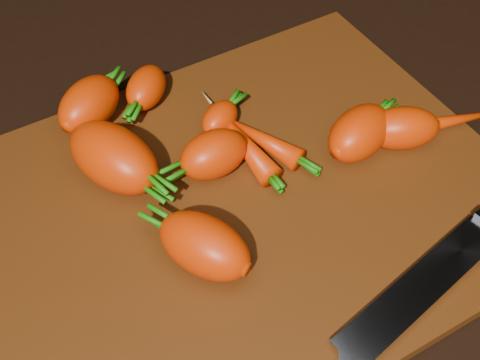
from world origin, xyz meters
TOP-DOWN VIEW (x-y plane):
  - ground at (0.00, 0.00)m, footprint 2.00×2.00m
  - cutting_board at (0.00, 0.00)m, footprint 0.50×0.40m
  - carrot_0 at (-0.08, 0.17)m, footprint 0.09×0.08m
  - carrot_1 at (-0.01, 0.05)m, footprint 0.07×0.05m
  - carrot_2 at (-0.09, 0.09)m, footprint 0.09×0.12m
  - carrot_3 at (-0.07, -0.04)m, footprint 0.08×0.10m
  - carrot_4 at (-0.02, 0.17)m, footprint 0.07×0.07m
  - carrot_5 at (0.03, 0.09)m, footprint 0.06×0.05m
  - carrot_6 at (0.17, -0.02)m, footprint 0.09×0.07m
  - carrot_7 at (0.03, 0.06)m, footprint 0.03×0.12m
  - carrot_8 at (0.22, -0.02)m, footprint 0.12×0.06m
  - carrot_9 at (0.05, 0.05)m, footprint 0.05×0.09m
  - carrot_10 at (0.13, -0.00)m, footprint 0.09×0.07m
  - knife at (0.09, -0.16)m, footprint 0.30×0.09m

SIDE VIEW (x-z plane):
  - ground at x=0.00m, z-range -0.01..0.00m
  - cutting_board at x=0.00m, z-range 0.00..0.01m
  - knife at x=0.09m, z-range 0.01..0.03m
  - carrot_8 at x=0.22m, z-range 0.01..0.03m
  - carrot_9 at x=0.05m, z-range 0.01..0.04m
  - carrot_7 at x=0.03m, z-range 0.01..0.04m
  - carrot_5 at x=0.03m, z-range 0.01..0.04m
  - carrot_4 at x=-0.02m, z-range 0.01..0.05m
  - carrot_6 at x=0.17m, z-range 0.01..0.06m
  - carrot_1 at x=-0.01m, z-range 0.01..0.06m
  - carrot_0 at x=-0.08m, z-range 0.01..0.06m
  - carrot_10 at x=0.13m, z-range 0.01..0.06m
  - carrot_3 at x=-0.07m, z-range 0.01..0.06m
  - carrot_2 at x=-0.09m, z-range 0.01..0.07m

